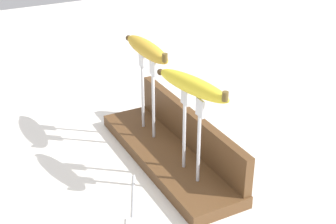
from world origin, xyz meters
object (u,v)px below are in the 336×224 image
(banana_raised_left, at_px, (145,49))
(fork_fallen_near, at_px, (133,208))
(banana_raised_right, at_px, (191,86))
(fork_stand_left, at_px, (146,89))
(fork_stand_right, at_px, (190,128))

(banana_raised_left, distance_m, fork_fallen_near, 0.36)
(banana_raised_right, height_order, fork_fallen_near, banana_raised_right)
(fork_stand_left, xyz_separation_m, banana_raised_left, (-0.00, -0.00, 0.10))
(fork_stand_right, relative_size, fork_fallen_near, 1.09)
(fork_stand_right, xyz_separation_m, fork_fallen_near, (0.02, -0.14, -0.14))
(fork_stand_right, bearing_deg, fork_stand_left, 180.00)
(banana_raised_left, bearing_deg, fork_stand_left, 1.09)
(fork_fallen_near, bearing_deg, fork_stand_right, 98.70)
(banana_raised_left, bearing_deg, fork_fallen_near, -31.70)
(banana_raised_right, bearing_deg, fork_fallen_near, -81.27)
(banana_raised_left, xyz_separation_m, banana_raised_right, (0.20, -0.00, -0.01))
(fork_fallen_near, bearing_deg, banana_raised_right, 98.73)
(fork_stand_left, height_order, fork_fallen_near, fork_stand_left)
(fork_stand_left, height_order, banana_raised_right, banana_raised_right)
(fork_stand_right, xyz_separation_m, banana_raised_left, (-0.20, -0.00, 0.10))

